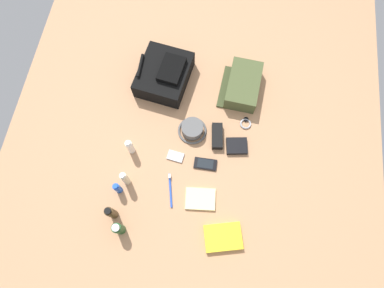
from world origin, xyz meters
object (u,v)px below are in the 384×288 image
toiletry_pouch (243,85)px  sunglasses_case (217,136)px  media_player (176,156)px  wristwatch (246,123)px  deodorant_spray (118,188)px  wallet (237,146)px  paperback_novel (223,237)px  cell_phone (205,164)px  toothpaste_tube (130,147)px  notepad (200,199)px  lotion_bottle (125,179)px  backpack (164,75)px  bucket_hat (192,129)px  cologne_bottle (111,213)px  shampoo_bottle (119,229)px  toothbrush (170,188)px

toiletry_pouch → sunglasses_case: 0.33m
media_player → wristwatch: same height
deodorant_spray → wallet: bearing=-60.7°
paperback_novel → cell_phone: bearing=20.6°
toothpaste_tube → notepad: 0.45m
lotion_bottle → media_player: lotion_bottle is taller
backpack → toiletry_pouch: size_ratio=1.20×
cell_phone → wristwatch: bearing=-35.8°
bucket_hat → cell_phone: bearing=-151.7°
paperback_novel → sunglasses_case: (0.51, 0.09, 0.01)m
media_player → sunglasses_case: 0.25m
cologne_bottle → toothpaste_tube: 0.34m
media_player → wristwatch: (0.24, -0.35, 0.00)m
bucket_hat → sunglasses_case: 0.14m
wristwatch → cell_phone: bearing=144.2°
cologne_bottle → cell_phone: 0.53m
shampoo_bottle → lotion_bottle: 0.24m
lotion_bottle → wallet: lotion_bottle is taller
deodorant_spray → notepad: size_ratio=0.71×
shampoo_bottle → toothbrush: bearing=-41.0°
toothpaste_tube → cell_phone: bearing=-92.8°
lotion_bottle → deodorant_spray: bearing=147.1°
shampoo_bottle → deodorant_spray: shampoo_bottle is taller
wallet → media_player: bearing=98.9°
paperback_novel → media_player: (0.37, 0.29, -0.01)m
wristwatch → toiletry_pouch: bearing=11.4°
shampoo_bottle → toothpaste_tube: same height
deodorant_spray → toothbrush: size_ratio=0.62×
media_player → notepad: 0.26m
cologne_bottle → sunglasses_case: size_ratio=1.05×
bucket_hat → toothbrush: bearing=168.7°
wristwatch → paperback_novel: bearing=174.8°
bucket_hat → cologne_bottle: 0.59m
backpack → deodorant_spray: (-0.66, 0.12, -0.01)m
bucket_hat → lotion_bottle: lotion_bottle is taller
toothbrush → sunglasses_case: (0.31, -0.20, 0.01)m
shampoo_bottle → lotion_bottle: bearing=4.4°
toothpaste_tube → sunglasses_case: toothpaste_tube is taller
backpack → shampoo_bottle: 0.86m
backpack → cologne_bottle: cologne_bottle is taller
lotion_bottle → wallet: 0.60m
wristwatch → toothbrush: (-0.41, 0.35, 0.00)m
backpack → cologne_bottle: size_ratio=2.38×
paperback_novel → notepad: (0.17, 0.13, -0.00)m
toothpaste_tube → wristwatch: bearing=-67.5°
toothpaste_tube → backpack: bearing=-12.9°
cologne_bottle → toothpaste_tube: cologne_bottle is taller
media_player → cell_phone: bearing=-96.7°
bucket_hat → cologne_bottle: cologne_bottle is taller
shampoo_bottle → notepad: size_ratio=0.87×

